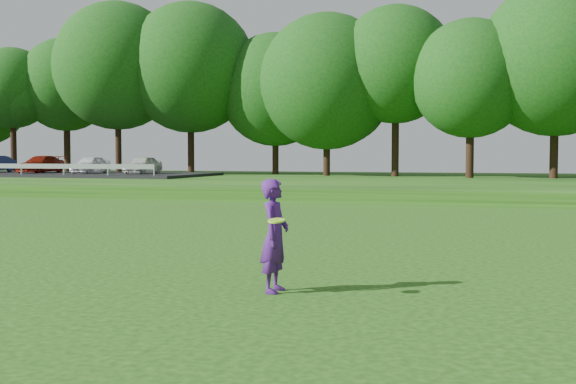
# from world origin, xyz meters

# --- Properties ---
(ground) EXTENTS (140.00, 140.00, 0.00)m
(ground) POSITION_xyz_m (0.00, 0.00, 0.00)
(ground) COLOR #19400C
(ground) RESTS_ON ground
(berm) EXTENTS (130.00, 30.00, 0.60)m
(berm) POSITION_xyz_m (0.00, 34.00, 0.30)
(berm) COLOR #19400C
(berm) RESTS_ON ground
(walking_path) EXTENTS (130.00, 1.60, 0.04)m
(walking_path) POSITION_xyz_m (0.00, 20.00, 0.02)
(walking_path) COLOR gray
(walking_path) RESTS_ON ground
(treeline) EXTENTS (104.00, 7.00, 15.00)m
(treeline) POSITION_xyz_m (0.00, 38.00, 8.10)
(treeline) COLOR #0F4311
(treeline) RESTS_ON berm
(parking_lot) EXTENTS (24.00, 9.00, 1.38)m
(parking_lot) POSITION_xyz_m (-23.93, 32.80, 1.01)
(parking_lot) COLOR black
(parking_lot) RESTS_ON berm
(woman) EXTENTS (0.52, 0.96, 1.71)m
(woman) POSITION_xyz_m (4.00, -0.22, 0.86)
(woman) COLOR #4B1A76
(woman) RESTS_ON ground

